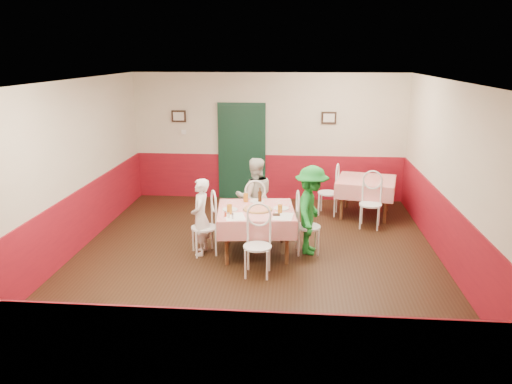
# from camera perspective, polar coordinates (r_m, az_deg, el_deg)

# --- Properties ---
(floor) EXTENTS (7.00, 7.00, 0.00)m
(floor) POSITION_cam_1_polar(r_m,az_deg,el_deg) (8.13, -0.10, -7.60)
(floor) COLOR black
(floor) RESTS_ON ground
(ceiling) EXTENTS (7.00, 7.00, 0.00)m
(ceiling) POSITION_cam_1_polar(r_m,az_deg,el_deg) (7.48, -0.11, 12.52)
(ceiling) COLOR white
(ceiling) RESTS_ON back_wall
(back_wall) EXTENTS (6.00, 0.10, 2.80)m
(back_wall) POSITION_cam_1_polar(r_m,az_deg,el_deg) (11.11, 1.48, 6.27)
(back_wall) COLOR beige
(back_wall) RESTS_ON ground
(front_wall) EXTENTS (6.00, 0.10, 2.80)m
(front_wall) POSITION_cam_1_polar(r_m,az_deg,el_deg) (4.38, -4.13, -8.77)
(front_wall) COLOR beige
(front_wall) RESTS_ON ground
(left_wall) EXTENTS (0.10, 7.00, 2.80)m
(left_wall) POSITION_cam_1_polar(r_m,az_deg,el_deg) (8.48, -20.75, 2.31)
(left_wall) COLOR beige
(left_wall) RESTS_ON ground
(right_wall) EXTENTS (0.10, 7.00, 2.80)m
(right_wall) POSITION_cam_1_polar(r_m,az_deg,el_deg) (8.01, 21.82, 1.46)
(right_wall) COLOR beige
(right_wall) RESTS_ON ground
(wainscot_back) EXTENTS (6.00, 0.03, 1.00)m
(wainscot_back) POSITION_cam_1_polar(r_m,az_deg,el_deg) (11.27, 1.44, 1.75)
(wainscot_back) COLOR maroon
(wainscot_back) RESTS_ON ground
(wainscot_front) EXTENTS (6.00, 0.03, 1.00)m
(wainscot_front) POSITION_cam_1_polar(r_m,az_deg,el_deg) (4.84, -3.88, -18.45)
(wainscot_front) COLOR maroon
(wainscot_front) RESTS_ON ground
(wainscot_left) EXTENTS (0.03, 7.00, 1.00)m
(wainscot_left) POSITION_cam_1_polar(r_m,az_deg,el_deg) (8.71, -20.09, -3.46)
(wainscot_left) COLOR maroon
(wainscot_left) RESTS_ON ground
(wainscot_right) EXTENTS (0.03, 7.00, 1.00)m
(wainscot_right) POSITION_cam_1_polar(r_m,az_deg,el_deg) (8.25, 21.09, -4.60)
(wainscot_right) COLOR maroon
(wainscot_right) RESTS_ON ground
(door) EXTENTS (0.96, 0.06, 2.10)m
(door) POSITION_cam_1_polar(r_m,az_deg,el_deg) (11.17, -1.63, 4.50)
(door) COLOR black
(door) RESTS_ON ground
(picture_left) EXTENTS (0.32, 0.03, 0.26)m
(picture_left) POSITION_cam_1_polar(r_m,az_deg,el_deg) (11.29, -8.82, 8.56)
(picture_left) COLOR black
(picture_left) RESTS_ON back_wall
(picture_right) EXTENTS (0.32, 0.03, 0.26)m
(picture_right) POSITION_cam_1_polar(r_m,az_deg,el_deg) (10.99, 8.33, 8.39)
(picture_right) COLOR black
(picture_right) RESTS_ON back_wall
(thermostat) EXTENTS (0.10, 0.03, 0.10)m
(thermostat) POSITION_cam_1_polar(r_m,az_deg,el_deg) (11.31, -8.25, 6.80)
(thermostat) COLOR white
(thermostat) RESTS_ON back_wall
(main_table) EXTENTS (1.35, 1.35, 0.77)m
(main_table) POSITION_cam_1_polar(r_m,az_deg,el_deg) (8.21, 0.00, -4.54)
(main_table) COLOR red
(main_table) RESTS_ON ground
(second_table) EXTENTS (1.33, 1.33, 0.77)m
(second_table) POSITION_cam_1_polar(r_m,az_deg,el_deg) (10.36, 12.38, -0.60)
(second_table) COLOR red
(second_table) RESTS_ON ground
(chair_left) EXTENTS (0.54, 0.54, 0.90)m
(chair_left) POSITION_cam_1_polar(r_m,az_deg,el_deg) (8.21, -5.96, -4.08)
(chair_left) COLOR white
(chair_left) RESTS_ON ground
(chair_right) EXTENTS (0.46, 0.46, 0.90)m
(chair_right) POSITION_cam_1_polar(r_m,az_deg,el_deg) (8.25, 5.93, -3.97)
(chair_right) COLOR white
(chair_right) RESTS_ON ground
(chair_far) EXTENTS (0.47, 0.47, 0.90)m
(chair_far) POSITION_cam_1_polar(r_m,az_deg,el_deg) (8.99, -0.14, -2.22)
(chair_far) COLOR white
(chair_far) RESTS_ON ground
(chair_near) EXTENTS (0.44, 0.44, 0.90)m
(chair_near) POSITION_cam_1_polar(r_m,az_deg,el_deg) (7.39, 0.17, -6.27)
(chair_near) COLOR white
(chair_near) RESTS_ON ground
(chair_second_a) EXTENTS (0.50, 0.50, 0.90)m
(chair_second_a) POSITION_cam_1_polar(r_m,az_deg,el_deg) (10.26, 8.26, -0.11)
(chair_second_a) COLOR white
(chair_second_a) RESTS_ON ground
(chair_second_b) EXTENTS (0.50, 0.50, 0.90)m
(chair_second_b) POSITION_cam_1_polar(r_m,az_deg,el_deg) (9.62, 12.96, -1.42)
(chair_second_b) COLOR white
(chair_second_b) RESTS_ON ground
(pizza) EXTENTS (0.50, 0.50, 0.03)m
(pizza) POSITION_cam_1_polar(r_m,az_deg,el_deg) (8.04, 0.21, -1.96)
(pizza) COLOR #B74723
(pizza) RESTS_ON main_table
(plate_left) EXTENTS (0.28, 0.28, 0.01)m
(plate_left) POSITION_cam_1_polar(r_m,az_deg,el_deg) (8.07, -2.97, -1.99)
(plate_left) COLOR white
(plate_left) RESTS_ON main_table
(plate_right) EXTENTS (0.28, 0.28, 0.01)m
(plate_right) POSITION_cam_1_polar(r_m,az_deg,el_deg) (8.12, 2.87, -1.88)
(plate_right) COLOR white
(plate_right) RESTS_ON main_table
(plate_far) EXTENTS (0.28, 0.28, 0.01)m
(plate_far) POSITION_cam_1_polar(r_m,az_deg,el_deg) (8.49, 0.10, -1.05)
(plate_far) COLOR white
(plate_far) RESTS_ON main_table
(glass_a) EXTENTS (0.09, 0.09, 0.15)m
(glass_a) POSITION_cam_1_polar(r_m,az_deg,el_deg) (7.84, -3.05, -1.99)
(glass_a) COLOR #BF7219
(glass_a) RESTS_ON main_table
(glass_b) EXTENTS (0.08, 0.08, 0.13)m
(glass_b) POSITION_cam_1_polar(r_m,az_deg,el_deg) (7.89, 2.76, -1.94)
(glass_b) COLOR #BF7219
(glass_b) RESTS_ON main_table
(glass_c) EXTENTS (0.09, 0.09, 0.15)m
(glass_c) POSITION_cam_1_polar(r_m,az_deg,el_deg) (8.47, -1.18, -0.65)
(glass_c) COLOR #BF7219
(glass_c) RESTS_ON main_table
(beer_bottle) EXTENTS (0.07, 0.07, 0.23)m
(beer_bottle) POSITION_cam_1_polar(r_m,az_deg,el_deg) (8.43, 0.44, -0.43)
(beer_bottle) COLOR #381C0A
(beer_bottle) RESTS_ON main_table
(shaker_a) EXTENTS (0.04, 0.04, 0.09)m
(shaker_a) POSITION_cam_1_polar(r_m,az_deg,el_deg) (7.66, -3.16, -2.65)
(shaker_a) COLOR silver
(shaker_a) RESTS_ON main_table
(shaker_b) EXTENTS (0.04, 0.04, 0.09)m
(shaker_b) POSITION_cam_1_polar(r_m,az_deg,el_deg) (7.61, -2.69, -2.79)
(shaker_b) COLOR silver
(shaker_b) RESTS_ON main_table
(shaker_c) EXTENTS (0.04, 0.04, 0.09)m
(shaker_c) POSITION_cam_1_polar(r_m,az_deg,el_deg) (7.72, -3.50, -2.52)
(shaker_c) COLOR #B23319
(shaker_c) RESTS_ON main_table
(menu_left) EXTENTS (0.39, 0.46, 0.00)m
(menu_left) POSITION_cam_1_polar(r_m,az_deg,el_deg) (7.73, -2.44, -2.83)
(menu_left) COLOR white
(menu_left) RESTS_ON main_table
(menu_right) EXTENTS (0.34, 0.43, 0.00)m
(menu_right) POSITION_cam_1_polar(r_m,az_deg,el_deg) (7.75, 3.08, -2.79)
(menu_right) COLOR white
(menu_right) RESTS_ON main_table
(wallet) EXTENTS (0.12, 0.10, 0.02)m
(wallet) POSITION_cam_1_polar(r_m,az_deg,el_deg) (7.79, 2.34, -2.60)
(wallet) COLOR black
(wallet) RESTS_ON main_table
(diner_left) EXTENTS (0.32, 0.48, 1.27)m
(diner_left) POSITION_cam_1_polar(r_m,az_deg,el_deg) (8.15, -6.34, -2.85)
(diner_left) COLOR gray
(diner_left) RESTS_ON ground
(diner_far) EXTENTS (0.80, 0.68, 1.42)m
(diner_far) POSITION_cam_1_polar(r_m,az_deg,el_deg) (8.96, -0.15, -0.54)
(diner_far) COLOR gray
(diner_far) RESTS_ON ground
(diner_right) EXTENTS (0.67, 1.02, 1.47)m
(diner_right) POSITION_cam_1_polar(r_m,az_deg,el_deg) (8.17, 6.33, -2.08)
(diner_right) COLOR gray
(diner_right) RESTS_ON ground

